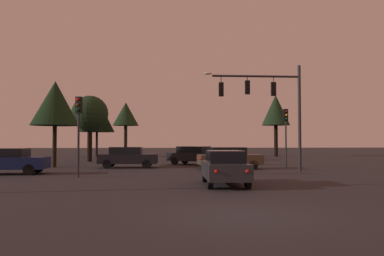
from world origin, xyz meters
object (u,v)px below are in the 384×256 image
(car_nearside_lane, at_px, (225,167))
(car_parked_lot, at_px, (195,155))
(traffic_light_corner_left, at_px, (286,126))
(tree_center_horizon, at_px, (90,114))
(tree_right_cluster, at_px, (97,115))
(traffic_light_corner_right, at_px, (78,120))
(car_crossing_left, at_px, (7,161))
(tree_lot_edge, at_px, (55,103))
(traffic_signal_mast_arm, at_px, (269,98))
(tree_behind_sign, at_px, (126,114))
(car_crossing_right, at_px, (229,158))
(tree_left_far, at_px, (276,111))
(car_far_lane, at_px, (128,157))

(car_nearside_lane, bearing_deg, car_parked_lot, 90.42)
(traffic_light_corner_left, xyz_separation_m, tree_center_horizon, (-16.26, 9.36, 1.48))
(tree_center_horizon, xyz_separation_m, tree_right_cluster, (-1.29, 11.11, 0.74))
(traffic_light_corner_right, distance_m, car_crossing_left, 5.54)
(car_crossing_left, height_order, tree_lot_edge, tree_lot_edge)
(traffic_signal_mast_arm, xyz_separation_m, traffic_light_corner_left, (2.23, 3.38, -1.68))
(car_crossing_left, relative_size, tree_center_horizon, 0.72)
(traffic_light_corner_right, relative_size, car_parked_lot, 0.91)
(tree_behind_sign, distance_m, tree_right_cluster, 4.88)
(car_parked_lot, relative_size, tree_center_horizon, 0.75)
(car_crossing_right, xyz_separation_m, tree_center_horizon, (-11.69, 10.83, 3.77))
(traffic_light_corner_left, bearing_deg, tree_behind_sign, 127.93)
(traffic_light_corner_right, xyz_separation_m, tree_left_far, (19.14, 27.13, 2.90))
(tree_center_horizon, xyz_separation_m, tree_lot_edge, (-1.03, -8.03, 0.21))
(traffic_signal_mast_arm, relative_size, car_crossing_left, 1.53)
(traffic_light_corner_right, bearing_deg, tree_behind_sign, 89.84)
(car_nearside_lane, xyz_separation_m, tree_right_cluster, (-11.08, 31.60, 4.51))
(car_crossing_right, relative_size, car_far_lane, 1.04)
(car_crossing_left, bearing_deg, traffic_light_corner_left, 14.33)
(car_crossing_right, height_order, tree_center_horizon, tree_center_horizon)
(traffic_light_corner_right, distance_m, car_crossing_right, 10.86)
(tree_behind_sign, height_order, tree_center_horizon, tree_behind_sign)
(tree_lot_edge, bearing_deg, car_nearside_lane, -49.03)
(traffic_signal_mast_arm, xyz_separation_m, traffic_light_corner_right, (-11.50, -3.46, -1.69))
(car_crossing_left, bearing_deg, car_nearside_lane, -28.68)
(tree_center_horizon, bearing_deg, car_parked_lot, -31.10)
(car_far_lane, relative_size, tree_lot_edge, 0.67)
(car_nearside_lane, bearing_deg, traffic_light_corner_left, 59.86)
(traffic_light_corner_right, relative_size, tree_right_cluster, 0.58)
(traffic_light_corner_right, bearing_deg, car_far_lane, 74.63)
(car_crossing_left, distance_m, tree_lot_edge, 7.27)
(tree_left_far, bearing_deg, tree_center_horizon, -153.24)
(traffic_light_corner_right, xyz_separation_m, tree_lot_edge, (-3.56, 8.17, 1.70))
(traffic_signal_mast_arm, height_order, car_crossing_left, traffic_signal_mast_arm)
(tree_behind_sign, bearing_deg, traffic_light_corner_right, -90.16)
(car_nearside_lane, relative_size, car_far_lane, 0.93)
(car_far_lane, bearing_deg, traffic_light_corner_right, -105.37)
(car_crossing_right, relative_size, tree_right_cluster, 0.61)
(car_parked_lot, height_order, tree_left_far, tree_left_far)
(car_nearside_lane, relative_size, tree_behind_sign, 0.62)
(traffic_signal_mast_arm, bearing_deg, car_crossing_right, 140.78)
(car_crossing_right, relative_size, tree_lot_edge, 0.70)
(traffic_light_corner_right, relative_size, tree_lot_edge, 0.67)
(car_crossing_left, relative_size, car_parked_lot, 0.96)
(car_crossing_right, distance_m, tree_right_cluster, 25.88)
(car_parked_lot, bearing_deg, car_far_lane, -148.29)
(traffic_signal_mast_arm, height_order, tree_right_cluster, tree_right_cluster)
(tree_left_far, bearing_deg, car_crossing_left, -133.51)
(traffic_light_corner_right, height_order, car_parked_lot, traffic_light_corner_right)
(traffic_light_corner_left, distance_m, car_parked_lot, 7.80)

